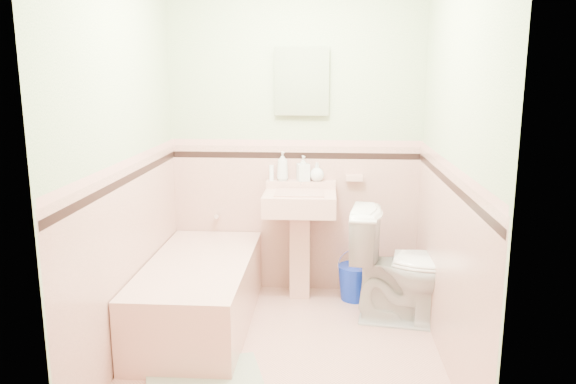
# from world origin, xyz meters

# --- Properties ---
(floor) EXTENTS (2.20, 2.20, 0.00)m
(floor) POSITION_xyz_m (0.00, 0.00, 0.00)
(floor) COLOR #DBA28F
(floor) RESTS_ON ground
(wall_back) EXTENTS (2.50, 0.00, 2.50)m
(wall_back) POSITION_xyz_m (0.00, 1.10, 1.25)
(wall_back) COLOR #F0E5C4
(wall_back) RESTS_ON ground
(wall_front) EXTENTS (2.50, 0.00, 2.50)m
(wall_front) POSITION_xyz_m (0.00, -1.10, 1.25)
(wall_front) COLOR #F0E5C4
(wall_front) RESTS_ON ground
(wall_left) EXTENTS (0.00, 2.50, 2.50)m
(wall_left) POSITION_xyz_m (-1.00, 0.00, 1.25)
(wall_left) COLOR #F0E5C4
(wall_left) RESTS_ON ground
(wall_right) EXTENTS (0.00, 2.50, 2.50)m
(wall_right) POSITION_xyz_m (1.00, 0.00, 1.25)
(wall_right) COLOR #F0E5C4
(wall_right) RESTS_ON ground
(wainscot_back) EXTENTS (2.00, 0.00, 2.00)m
(wainscot_back) POSITION_xyz_m (0.00, 1.09, 0.60)
(wainscot_back) COLOR #DEA794
(wainscot_back) RESTS_ON ground
(wainscot_front) EXTENTS (2.00, 0.00, 2.00)m
(wainscot_front) POSITION_xyz_m (0.00, -1.09, 0.60)
(wainscot_front) COLOR #DEA794
(wainscot_front) RESTS_ON ground
(wainscot_left) EXTENTS (0.00, 2.20, 2.20)m
(wainscot_left) POSITION_xyz_m (-0.99, 0.00, 0.60)
(wainscot_left) COLOR #DEA794
(wainscot_left) RESTS_ON ground
(wainscot_right) EXTENTS (0.00, 2.20, 2.20)m
(wainscot_right) POSITION_xyz_m (0.99, 0.00, 0.60)
(wainscot_right) COLOR #DEA794
(wainscot_right) RESTS_ON ground
(accent_back) EXTENTS (2.00, 0.00, 2.00)m
(accent_back) POSITION_xyz_m (0.00, 1.08, 1.12)
(accent_back) COLOR black
(accent_back) RESTS_ON ground
(accent_front) EXTENTS (2.00, 0.00, 2.00)m
(accent_front) POSITION_xyz_m (0.00, -1.08, 1.12)
(accent_front) COLOR black
(accent_front) RESTS_ON ground
(accent_left) EXTENTS (0.00, 2.20, 2.20)m
(accent_left) POSITION_xyz_m (-0.98, 0.00, 1.12)
(accent_left) COLOR black
(accent_left) RESTS_ON ground
(accent_right) EXTENTS (0.00, 2.20, 2.20)m
(accent_right) POSITION_xyz_m (0.98, 0.00, 1.12)
(accent_right) COLOR black
(accent_right) RESTS_ON ground
(cap_back) EXTENTS (2.00, 0.00, 2.00)m
(cap_back) POSITION_xyz_m (0.00, 1.08, 1.22)
(cap_back) COLOR #DB9C8F
(cap_back) RESTS_ON ground
(cap_front) EXTENTS (2.00, 0.00, 2.00)m
(cap_front) POSITION_xyz_m (0.00, -1.08, 1.22)
(cap_front) COLOR #DB9C8F
(cap_front) RESTS_ON ground
(cap_left) EXTENTS (0.00, 2.20, 2.20)m
(cap_left) POSITION_xyz_m (-0.98, 0.00, 1.22)
(cap_left) COLOR #DB9C8F
(cap_left) RESTS_ON ground
(cap_right) EXTENTS (0.00, 2.20, 2.20)m
(cap_right) POSITION_xyz_m (0.98, 0.00, 1.22)
(cap_right) COLOR #DB9C8F
(cap_right) RESTS_ON ground
(bathtub) EXTENTS (0.70, 1.50, 0.45)m
(bathtub) POSITION_xyz_m (-0.63, 0.33, 0.23)
(bathtub) COLOR #D6A290
(bathtub) RESTS_ON floor
(tub_faucet) EXTENTS (0.04, 0.12, 0.04)m
(tub_faucet) POSITION_xyz_m (-0.63, 1.05, 0.63)
(tub_faucet) COLOR silver
(tub_faucet) RESTS_ON wall_back
(sink) EXTENTS (0.55, 0.48, 0.87)m
(sink) POSITION_xyz_m (0.05, 0.86, 0.43)
(sink) COLOR #D6A290
(sink) RESTS_ON floor
(sink_faucet) EXTENTS (0.02, 0.02, 0.10)m
(sink_faucet) POSITION_xyz_m (0.05, 1.00, 0.95)
(sink_faucet) COLOR silver
(sink_faucet) RESTS_ON sink
(medicine_cabinet) EXTENTS (0.38, 0.04, 0.48)m
(medicine_cabinet) POSITION_xyz_m (0.05, 1.07, 1.70)
(medicine_cabinet) COLOR white
(medicine_cabinet) RESTS_ON wall_back
(soap_dish) EXTENTS (0.13, 0.08, 0.04)m
(soap_dish) POSITION_xyz_m (0.47, 1.06, 0.95)
(soap_dish) COLOR #D6A290
(soap_dish) RESTS_ON wall_back
(soap_bottle_left) EXTENTS (0.12, 0.12, 0.23)m
(soap_bottle_left) POSITION_xyz_m (-0.10, 1.04, 1.04)
(soap_bottle_left) COLOR #B2B2B2
(soap_bottle_left) RESTS_ON sink
(soap_bottle_mid) EXTENTS (0.11, 0.11, 0.20)m
(soap_bottle_mid) POSITION_xyz_m (0.07, 1.04, 1.02)
(soap_bottle_mid) COLOR #B2B2B2
(soap_bottle_mid) RESTS_ON sink
(soap_bottle_right) EXTENTS (0.13, 0.13, 0.14)m
(soap_bottle_right) POSITION_xyz_m (0.18, 1.04, 1.00)
(soap_bottle_right) COLOR #B2B2B2
(soap_bottle_right) RESTS_ON sink
(tube) EXTENTS (0.04, 0.04, 0.12)m
(tube) POSITION_xyz_m (-0.19, 1.04, 0.98)
(tube) COLOR white
(tube) RESTS_ON sink
(toilet) EXTENTS (0.88, 0.58, 0.83)m
(toilet) POSITION_xyz_m (0.84, 0.50, 0.42)
(toilet) COLOR white
(toilet) RESTS_ON floor
(bucket) EXTENTS (0.33, 0.33, 0.28)m
(bucket) POSITION_xyz_m (0.49, 0.89, 0.14)
(bucket) COLOR #0E2BBA
(bucket) RESTS_ON floor
(bath_mat) EXTENTS (0.76, 0.62, 0.03)m
(bath_mat) POSITION_xyz_m (-0.45, -0.39, 0.01)
(bath_mat) COLOR gray
(bath_mat) RESTS_ON floor
(shoe) EXTENTS (0.14, 0.07, 0.06)m
(shoe) POSITION_xyz_m (-0.61, -0.36, 0.05)
(shoe) COLOR #BF1E59
(shoe) RESTS_ON bath_mat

